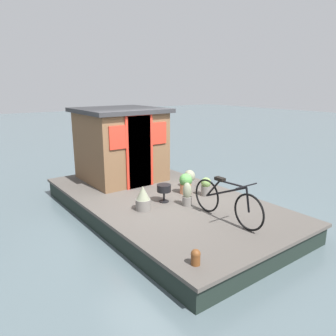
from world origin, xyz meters
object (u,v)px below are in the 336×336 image
(potted_plant_ivy, at_px, (143,199))
(potted_plant_succulent, at_px, (206,186))
(charcoal_grill, at_px, (164,189))
(houseboat_cabin, at_px, (121,144))
(potted_plant_thyme, at_px, (190,178))
(mooring_bollard, at_px, (196,257))
(potted_plant_rosemary, at_px, (187,195))
(bicycle, at_px, (226,201))
(potted_plant_geranium, at_px, (186,183))

(potted_plant_ivy, bearing_deg, potted_plant_succulent, -93.84)
(potted_plant_ivy, relative_size, charcoal_grill, 1.31)
(houseboat_cabin, bearing_deg, potted_plant_ivy, 161.45)
(potted_plant_thyme, height_order, charcoal_grill, potted_plant_thyme)
(mooring_bollard, bearing_deg, potted_plant_rosemary, -36.98)
(potted_plant_succulent, bearing_deg, potted_plant_rosemary, 106.88)
(bicycle, distance_m, mooring_bollard, 1.67)
(potted_plant_ivy, bearing_deg, bicycle, -144.72)
(houseboat_cabin, relative_size, potted_plant_ivy, 4.12)
(bicycle, relative_size, potted_plant_succulent, 4.10)
(bicycle, bearing_deg, potted_plant_rosemary, 4.88)
(houseboat_cabin, relative_size, bicycle, 1.20)
(potted_plant_succulent, bearing_deg, potted_plant_geranium, 35.13)
(houseboat_cabin, height_order, potted_plant_succulent, houseboat_cabin)
(potted_plant_ivy, distance_m, potted_plant_thyme, 1.78)
(houseboat_cabin, relative_size, potted_plant_thyme, 4.82)
(potted_plant_rosemary, distance_m, potted_plant_geranium, 0.75)
(potted_plant_geranium, height_order, mooring_bollard, potted_plant_geranium)
(houseboat_cabin, distance_m, potted_plant_ivy, 2.40)
(potted_plant_geranium, bearing_deg, charcoal_grill, 102.29)
(houseboat_cabin, xyz_separation_m, charcoal_grill, (-2.06, 0.14, -0.64))
(potted_plant_rosemary, xyz_separation_m, mooring_bollard, (-1.80, 1.35, -0.11))
(potted_plant_rosemary, relative_size, potted_plant_thyme, 1.16)
(potted_plant_succulent, height_order, potted_plant_thyme, potted_plant_thyme)
(mooring_bollard, bearing_deg, potted_plant_ivy, -13.41)
(bicycle, xyz_separation_m, potted_plant_succulent, (1.21, -0.64, -0.15))
(potted_plant_succulent, relative_size, potted_plant_ivy, 0.84)
(bicycle, bearing_deg, houseboat_cabin, 3.29)
(bicycle, distance_m, potted_plant_thyme, 2.04)
(bicycle, distance_m, potted_plant_ivy, 1.62)
(bicycle, xyz_separation_m, potted_plant_rosemary, (0.99, 0.08, -0.14))
(mooring_bollard, bearing_deg, potted_plant_succulent, -45.86)
(bicycle, relative_size, potted_plant_ivy, 3.43)
(bicycle, bearing_deg, potted_plant_ivy, 35.28)
(potted_plant_ivy, xyz_separation_m, potted_plant_thyme, (0.58, -1.68, -0.02))
(bicycle, height_order, potted_plant_thyme, bicycle)
(potted_plant_thyme, distance_m, mooring_bollard, 3.47)
(potted_plant_rosemary, distance_m, charcoal_grill, 0.51)
(charcoal_grill, distance_m, mooring_bollard, 2.50)
(bicycle, relative_size, mooring_bollard, 7.35)
(houseboat_cabin, height_order, potted_plant_ivy, houseboat_cabin)
(potted_plant_thyme, bearing_deg, potted_plant_ivy, 108.95)
(potted_plant_succulent, bearing_deg, mooring_bollard, 134.14)
(potted_plant_rosemary, relative_size, potted_plant_geranium, 1.05)
(potted_plant_rosemary, xyz_separation_m, potted_plant_geranium, (0.60, -0.46, 0.02))
(potted_plant_succulent, height_order, potted_plant_rosemary, potted_plant_rosemary)
(charcoal_grill, relative_size, mooring_bollard, 1.64)
(bicycle, xyz_separation_m, potted_plant_geranium, (1.59, -0.38, -0.12))
(potted_plant_succulent, bearing_deg, potted_plant_ivy, 86.16)
(houseboat_cabin, distance_m, mooring_bollard, 4.54)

